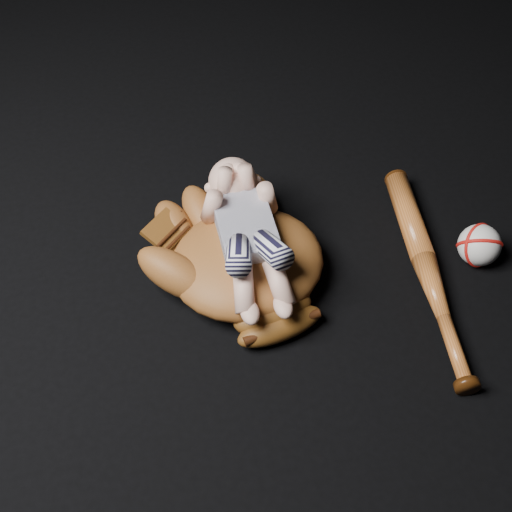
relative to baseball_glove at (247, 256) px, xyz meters
name	(u,v)px	position (x,y,z in m)	size (l,w,h in m)	color
baseball_glove	(247,256)	(0.00, 0.00, 0.00)	(0.36, 0.41, 0.13)	brown
newborn_baby	(249,234)	(0.01, 0.00, 0.06)	(0.16, 0.36, 0.15)	#DDA68E
baseball_bat	(428,271)	(0.34, -0.06, -0.04)	(0.05, 0.52, 0.05)	#AA5620
baseball	(479,245)	(0.45, -0.03, -0.02)	(0.08, 0.08, 0.08)	silver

